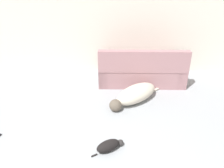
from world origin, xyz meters
name	(u,v)px	position (x,y,z in m)	size (l,w,h in m)	color
wall_back	(96,22)	(0.00, 4.56, 1.22)	(6.93, 0.06, 2.45)	silver
couch	(141,71)	(1.07, 3.88, 0.28)	(1.92, 0.86, 0.88)	#A3757A
dog	(135,94)	(0.87, 3.03, 0.16)	(1.15, 1.06, 0.32)	beige
cat	(109,146)	(0.40, 1.61, 0.09)	(0.51, 0.36, 0.18)	black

